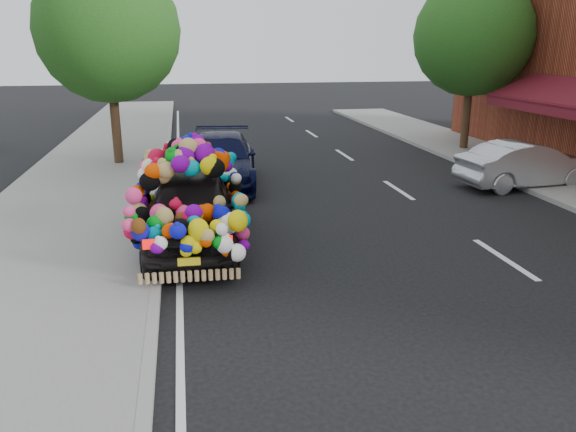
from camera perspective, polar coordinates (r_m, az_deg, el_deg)
ground at (r=9.23m, az=1.59°, el=-5.88°), size 100.00×100.00×0.00m
sidewalk at (r=9.36m, az=-25.30°, el=-6.88°), size 4.00×60.00×0.12m
kerb at (r=9.04m, az=-13.22°, el=-6.42°), size 0.15×60.00×0.13m
lane_markings at (r=10.55m, az=21.11°, el=-4.06°), size 6.00×50.00×0.01m
tree_near_sidewalk at (r=17.93m, az=-17.87°, el=17.53°), size 4.20×4.20×6.13m
tree_far_b at (r=20.79m, az=18.32°, el=16.93°), size 4.00×4.00×5.90m
plush_art_car at (r=10.33m, az=-9.95°, el=2.36°), size 2.14×4.30×2.02m
navy_sedan at (r=15.11m, az=-6.89°, el=5.64°), size 2.35×4.76×1.33m
silver_hatchback at (r=16.02m, az=23.07°, el=4.82°), size 3.75×1.62×1.20m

